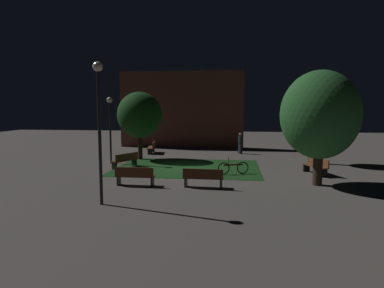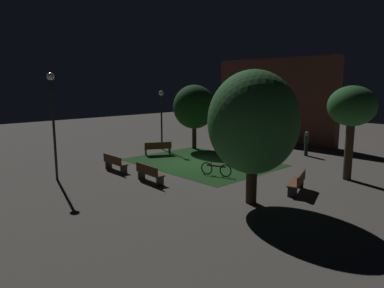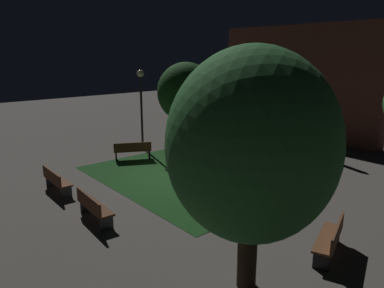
# 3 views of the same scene
# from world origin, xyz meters

# --- Properties ---
(ground_plane) EXTENTS (60.00, 60.00, 0.00)m
(ground_plane) POSITION_xyz_m (0.00, 0.00, 0.00)
(ground_plane) COLOR #56514C
(grass_lawn) EXTENTS (8.42, 6.43, 0.01)m
(grass_lawn) POSITION_xyz_m (0.21, 0.44, 0.01)
(grass_lawn) COLOR #194219
(grass_lawn) RESTS_ON ground
(bench_front_right) EXTENTS (1.81, 0.51, 0.88)m
(bench_front_right) POSITION_xyz_m (-1.57, -4.51, 0.48)
(bench_front_right) COLOR brown
(bench_front_right) RESTS_ON ground
(bench_back_row) EXTENTS (1.82, 0.57, 0.88)m
(bench_back_row) POSITION_xyz_m (1.56, -4.51, 0.48)
(bench_back_row) COLOR #512D19
(bench_back_row) RESTS_ON ground
(bench_lawn_edge) EXTENTS (0.72, 1.85, 0.88)m
(bench_lawn_edge) POSITION_xyz_m (-3.38, 6.36, 0.48)
(bench_lawn_edge) COLOR brown
(bench_lawn_edge) RESTS_ON ground
(bench_path_side) EXTENTS (1.07, 1.85, 0.88)m
(bench_path_side) POSITION_xyz_m (7.31, -0.72, 0.48)
(bench_path_side) COLOR brown
(bench_path_side) RESTS_ON ground
(bench_front_left) EXTENTS (1.26, 1.82, 0.88)m
(bench_front_left) POSITION_xyz_m (-3.44, -0.09, 0.48)
(bench_front_left) COLOR #512D19
(bench_front_left) RESTS_ON ground
(tree_back_left) EXTENTS (2.28, 2.28, 4.62)m
(tree_back_left) POSITION_xyz_m (7.86, 3.00, 3.55)
(tree_back_left) COLOR #423021
(tree_back_left) RESTS_ON ground
(tree_tall_center) EXTENTS (3.54, 3.54, 5.26)m
(tree_tall_center) POSITION_xyz_m (6.77, -3.33, 3.23)
(tree_tall_center) COLOR #38281C
(tree_tall_center) RESTS_ON ground
(tree_right_canopy) EXTENTS (3.04, 3.04, 4.61)m
(tree_right_canopy) POSITION_xyz_m (-3.47, 3.30, 3.03)
(tree_right_canopy) COLOR #2D2116
(tree_right_canopy) RESTS_ON ground
(lamp_post_plaza_west) EXTENTS (0.36, 0.36, 4.21)m
(lamp_post_plaza_west) POSITION_xyz_m (-4.87, 1.40, 2.89)
(lamp_post_plaza_west) COLOR black
(lamp_post_plaza_west) RESTS_ON ground
(lamp_post_path_center) EXTENTS (0.36, 0.36, 5.22)m
(lamp_post_path_center) POSITION_xyz_m (-1.96, -7.55, 3.48)
(lamp_post_path_center) COLOR black
(lamp_post_path_center) RESTS_ON ground
(bicycle) EXTENTS (1.66, 0.60, 0.93)m
(bicycle) POSITION_xyz_m (2.90, -1.23, 0.34)
(bicycle) COLOR black
(bicycle) RESTS_ON ground
(pedestrian) EXTENTS (0.33, 0.34, 1.61)m
(pedestrian) POSITION_xyz_m (3.43, 6.91, 0.85)
(pedestrian) COLOR black
(pedestrian) RESTS_ON ground
(building_wall_backdrop) EXTENTS (10.90, 0.80, 6.69)m
(building_wall_backdrop) POSITION_xyz_m (-1.70, 10.58, 3.34)
(building_wall_backdrop) COLOR brown
(building_wall_backdrop) RESTS_ON ground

